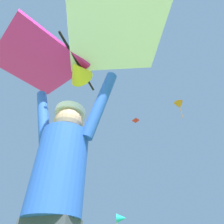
# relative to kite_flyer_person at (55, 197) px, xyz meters

# --- Properties ---
(kite_flyer_person) EXTENTS (0.81, 0.39, 1.92)m
(kite_flyer_person) POSITION_rel_kite_flyer_person_xyz_m (0.00, 0.00, 0.00)
(kite_flyer_person) COLOR #424751
(kite_flyer_person) RESTS_ON ground
(held_stunt_kite) EXTENTS (2.01, 1.20, 0.42)m
(held_stunt_kite) POSITION_rel_kite_flyer_person_xyz_m (-0.01, -0.09, 1.33)
(held_stunt_kite) COLOR black
(distant_kite_yellow_mid_left) EXTENTS (0.50, 0.63, 0.82)m
(distant_kite_yellow_mid_left) POSITION_rel_kite_flyer_person_xyz_m (-3.94, 10.90, 15.56)
(distant_kite_yellow_mid_left) COLOR yellow
(distant_kite_orange_mid_right) EXTENTS (1.02, 1.08, 1.82)m
(distant_kite_orange_mid_right) POSITION_rel_kite_flyer_person_xyz_m (4.34, 12.41, 10.64)
(distant_kite_orange_mid_right) COLOR orange
(distant_kite_green_low_right) EXTENTS (1.72, 1.63, 2.65)m
(distant_kite_green_low_right) POSITION_rel_kite_flyer_person_xyz_m (-9.47, 26.31, 4.85)
(distant_kite_green_low_right) COLOR green
(distant_kite_black_low_left) EXTENTS (0.70, 0.66, 0.38)m
(distant_kite_black_low_left) POSITION_rel_kite_flyer_person_xyz_m (-9.97, 26.93, 16.22)
(distant_kite_black_low_left) COLOR black
(distant_kite_red_far_center) EXTENTS (0.97, 0.98, 0.25)m
(distant_kite_red_far_center) POSITION_rel_kite_flyer_person_xyz_m (0.25, 22.82, 16.96)
(distant_kite_red_far_center) COLOR red
(marker_flag) EXTENTS (0.30, 0.24, 1.76)m
(marker_flag) POSITION_rel_kite_flyer_person_xyz_m (-0.24, 5.05, 0.59)
(marker_flag) COLOR silver
(marker_flag) RESTS_ON ground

